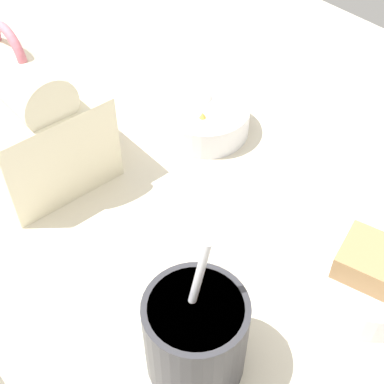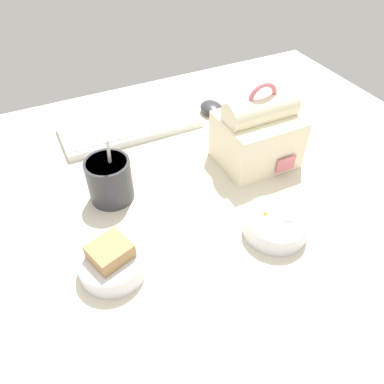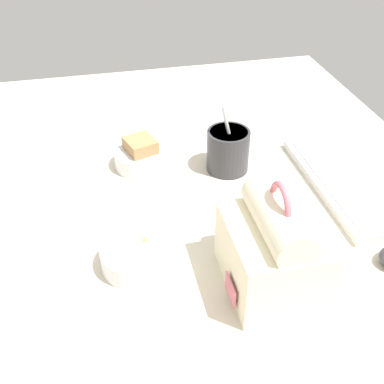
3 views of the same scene
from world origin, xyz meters
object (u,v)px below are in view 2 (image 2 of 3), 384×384
object	(u,v)px
keyboard	(131,125)
computer_mouse	(212,108)
bento_bowl_sandwich	(112,261)
bento_bowl_snacks	(275,224)
lunch_bag	(257,134)
soup_cup	(110,179)

from	to	relation	value
keyboard	computer_mouse	distance (cm)	22.49
bento_bowl_sandwich	computer_mouse	xyz separation A→B (cm)	(39.71, 38.30, -0.94)
bento_bowl_snacks	bento_bowl_sandwich	bearing A→B (deg)	170.82
bento_bowl_sandwich	computer_mouse	world-z (taller)	bento_bowl_sandwich
lunch_bag	bento_bowl_snacks	bearing A→B (deg)	-112.90
soup_cup	bento_bowl_snacks	world-z (taller)	soup_cup
keyboard	bento_bowl_sandwich	size ratio (longest dim) A/B	2.99
bento_bowl_snacks	computer_mouse	xyz separation A→B (cm)	(9.52, 43.18, -0.64)
keyboard	bento_bowl_snacks	distance (cm)	47.36
keyboard	bento_bowl_sandwich	world-z (taller)	bento_bowl_sandwich
bento_bowl_sandwich	bento_bowl_snacks	world-z (taller)	bento_bowl_sandwich
lunch_bag	soup_cup	bearing A→B (deg)	175.77
bento_bowl_sandwich	lunch_bag	bearing A→B (deg)	21.78
keyboard	lunch_bag	distance (cm)	33.68
keyboard	lunch_bag	xyz separation A→B (cm)	(21.44, -25.20, 6.29)
lunch_bag	computer_mouse	size ratio (longest dim) A/B	2.67
bento_bowl_snacks	lunch_bag	bearing A→B (deg)	67.10
lunch_bag	computer_mouse	world-z (taller)	lunch_bag
lunch_bag	computer_mouse	bearing A→B (deg)	87.70
keyboard	lunch_bag	size ratio (longest dim) A/B	1.79
soup_cup	computer_mouse	world-z (taller)	soup_cup
lunch_bag	bento_bowl_snacks	world-z (taller)	lunch_bag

